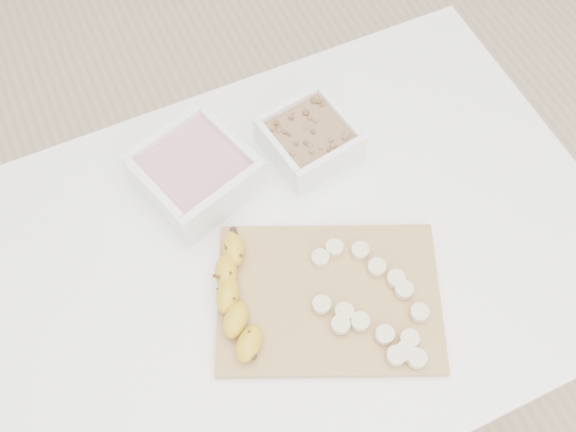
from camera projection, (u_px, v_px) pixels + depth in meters
name	position (u px, v px, depth m)	size (l,w,h in m)	color
ground	(293.00, 371.00, 1.67)	(3.50, 3.50, 0.00)	#C6AD89
table	(295.00, 273.00, 1.09)	(1.00, 0.70, 0.75)	white
bowl_yogurt	(195.00, 172.00, 1.03)	(0.20, 0.20, 0.08)	white
bowl_granola	(309.00, 139.00, 1.07)	(0.16, 0.16, 0.06)	white
cutting_board	(329.00, 298.00, 0.96)	(0.33, 0.24, 0.01)	#B6814D
banana	(237.00, 298.00, 0.94)	(0.05, 0.20, 0.03)	gold
banana_slices	(374.00, 306.00, 0.94)	(0.15, 0.23, 0.02)	beige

